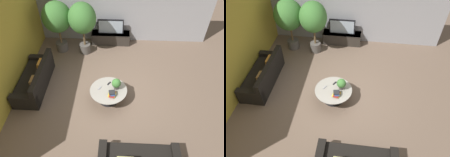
# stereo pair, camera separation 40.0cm
# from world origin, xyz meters

# --- Properties ---
(ground_plane) EXTENTS (24.00, 24.00, 0.00)m
(ground_plane) POSITION_xyz_m (0.00, 0.00, 0.00)
(ground_plane) COLOR brown
(back_wall_stone) EXTENTS (7.40, 0.12, 3.00)m
(back_wall_stone) POSITION_xyz_m (0.00, 3.26, 1.50)
(back_wall_stone) COLOR #939399
(back_wall_stone) RESTS_ON ground
(side_wall_left) EXTENTS (0.12, 7.40, 3.00)m
(side_wall_left) POSITION_xyz_m (-3.26, 0.20, 1.50)
(side_wall_left) COLOR gold
(side_wall_left) RESTS_ON ground
(media_console) EXTENTS (1.60, 0.50, 0.49)m
(media_console) POSITION_xyz_m (-0.28, 2.94, 0.25)
(media_console) COLOR #2D2823
(media_console) RESTS_ON ground
(television) EXTENTS (1.05, 0.13, 0.61)m
(television) POSITION_xyz_m (-0.28, 2.94, 0.79)
(television) COLOR black
(television) RESTS_ON media_console
(coffee_table) EXTENTS (1.16, 1.16, 0.46)m
(coffee_table) POSITION_xyz_m (-0.18, -0.24, 0.32)
(coffee_table) COLOR black
(coffee_table) RESTS_ON ground
(couch_by_wall) EXTENTS (0.84, 2.12, 0.84)m
(couch_by_wall) POSITION_xyz_m (-2.68, 0.27, 0.28)
(couch_by_wall) COLOR black
(couch_by_wall) RESTS_ON ground
(potted_palm_tall) EXTENTS (1.09, 1.09, 2.06)m
(potted_palm_tall) POSITION_xyz_m (-2.23, 2.36, 1.41)
(potted_palm_tall) COLOR #514C47
(potted_palm_tall) RESTS_ON ground
(potted_palm_corner) EXTENTS (1.02, 1.02, 2.10)m
(potted_palm_corner) POSITION_xyz_m (-1.27, 2.25, 1.45)
(potted_palm_corner) COLOR #514C47
(potted_palm_corner) RESTS_ON ground
(potted_plant_tabletop) EXTENTS (0.29, 0.29, 0.37)m
(potted_plant_tabletop) POSITION_xyz_m (0.06, -0.15, 0.67)
(potted_plant_tabletop) COLOR #514C47
(potted_plant_tabletop) RESTS_ON coffee_table
(book_stack) EXTENTS (0.26, 0.30, 0.13)m
(book_stack) POSITION_xyz_m (-0.05, -0.44, 0.51)
(book_stack) COLOR gold
(book_stack) RESTS_ON coffee_table
(remote_black) EXTENTS (0.12, 0.16, 0.02)m
(remote_black) POSITION_xyz_m (-0.18, 0.04, 0.47)
(remote_black) COLOR black
(remote_black) RESTS_ON coffee_table
(remote_silver) EXTENTS (0.11, 0.16, 0.02)m
(remote_silver) POSITION_xyz_m (-0.46, -0.18, 0.47)
(remote_silver) COLOR gray
(remote_silver) RESTS_ON coffee_table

